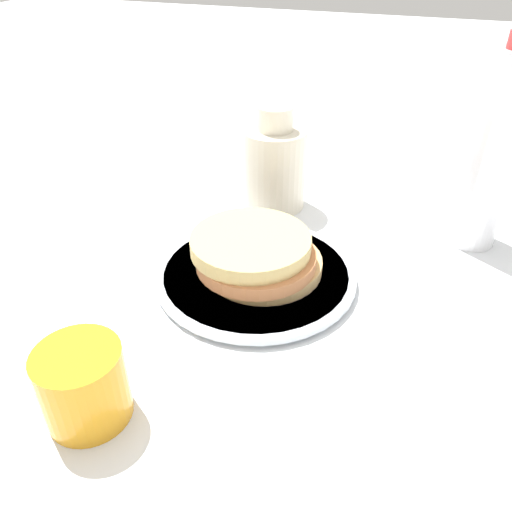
% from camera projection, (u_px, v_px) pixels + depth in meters
% --- Properties ---
extents(ground_plane, '(4.00, 4.00, 0.00)m').
position_uv_depth(ground_plane, '(249.00, 263.00, 0.62)').
color(ground_plane, white).
extents(plate, '(0.23, 0.23, 0.01)m').
position_uv_depth(plate, '(256.00, 274.00, 0.59)').
color(plate, silver).
rests_on(plate, ground_plane).
extents(pancake_stack, '(0.15, 0.15, 0.05)m').
position_uv_depth(pancake_stack, '(256.00, 255.00, 0.57)').
color(pancake_stack, tan).
rests_on(pancake_stack, plate).
extents(juice_glass, '(0.07, 0.07, 0.07)m').
position_uv_depth(juice_glass, '(84.00, 385.00, 0.41)').
color(juice_glass, orange).
rests_on(juice_glass, ground_plane).
extents(cream_jug, '(0.09, 0.09, 0.15)m').
position_uv_depth(cream_jug, '(274.00, 165.00, 0.71)').
color(cream_jug, beige).
rests_on(cream_jug, ground_plane).
extents(water_bottle_near, '(0.06, 0.06, 0.26)m').
position_uv_depth(water_bottle_near, '(492.00, 153.00, 0.59)').
color(water_bottle_near, white).
rests_on(water_bottle_near, ground_plane).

